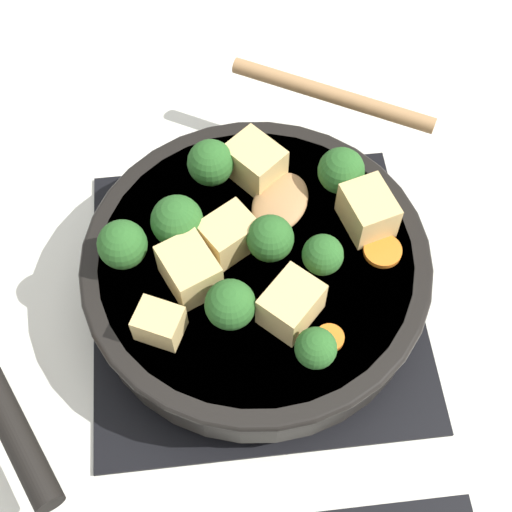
{
  "coord_description": "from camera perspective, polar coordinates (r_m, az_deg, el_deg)",
  "views": [
    {
      "loc": [
        0.03,
        0.31,
        0.61
      ],
      "look_at": [
        0.0,
        0.0,
        0.08
      ],
      "focal_mm": 50.0,
      "sensor_mm": 36.0,
      "label": 1
    }
  ],
  "objects": [
    {
      "name": "broccoli_floret_west_rim",
      "position": [
        0.6,
        5.36,
        0.06
      ],
      "size": [
        0.04,
        0.04,
        0.04
      ],
      "color": "#709956",
      "rests_on": "skillet_pan"
    },
    {
      "name": "broccoli_floret_near_spoon",
      "position": [
        0.61,
        -10.64,
        0.89
      ],
      "size": [
        0.04,
        0.04,
        0.05
      ],
      "color": "#709956",
      "rests_on": "skillet_pan"
    },
    {
      "name": "broccoli_floret_north_edge",
      "position": [
        0.64,
        -3.65,
        7.44
      ],
      "size": [
        0.04,
        0.04,
        0.05
      ],
      "color": "#709956",
      "rests_on": "skillet_pan"
    },
    {
      "name": "broccoli_floret_south_cluster",
      "position": [
        0.56,
        4.8,
        -7.39
      ],
      "size": [
        0.03,
        0.03,
        0.04
      ],
      "color": "#709956",
      "rests_on": "skillet_pan"
    },
    {
      "name": "tofu_cube_east_chunk",
      "position": [
        0.61,
        -2.21,
        1.68
      ],
      "size": [
        0.06,
        0.05,
        0.04
      ],
      "primitive_type": "cube",
      "rotation": [
        0.0,
        0.0,
        3.7
      ],
      "color": "#DBB770",
      "rests_on": "skillet_pan"
    },
    {
      "name": "tofu_cube_back_piece",
      "position": [
        0.6,
        -5.35,
        -1.12
      ],
      "size": [
        0.06,
        0.06,
        0.04
      ],
      "primitive_type": "cube",
      "rotation": [
        0.0,
        0.0,
        5.14
      ],
      "color": "#DBB770",
      "rests_on": "skillet_pan"
    },
    {
      "name": "wooden_spoon",
      "position": [
        0.69,
        4.28,
        9.1
      ],
      "size": [
        0.2,
        0.22,
        0.02
      ],
      "color": "#A87A4C",
      "rests_on": "skillet_pan"
    },
    {
      "name": "tofu_cube_front_piece",
      "position": [
        0.65,
        -0.08,
        7.48
      ],
      "size": [
        0.06,
        0.06,
        0.04
      ],
      "primitive_type": "cube",
      "rotation": [
        0.0,
        0.0,
        5.4
      ],
      "color": "#DBB770",
      "rests_on": "skillet_pan"
    },
    {
      "name": "tofu_cube_west_chunk",
      "position": [
        0.63,
        8.93,
        3.61
      ],
      "size": [
        0.05,
        0.06,
        0.04
      ],
      "primitive_type": "cube",
      "rotation": [
        0.0,
        0.0,
        4.99
      ],
      "color": "#DBB770",
      "rests_on": "skillet_pan"
    },
    {
      "name": "ground_plane",
      "position": [
        0.69,
        0.0,
        -3.18
      ],
      "size": [
        2.4,
        2.4,
        0.0
      ],
      "primitive_type": "plane",
      "color": "silver"
    },
    {
      "name": "broccoli_floret_mid_floret",
      "position": [
        0.6,
        1.16,
        1.28
      ],
      "size": [
        0.04,
        0.04,
        0.05
      ],
      "color": "#709956",
      "rests_on": "skillet_pan"
    },
    {
      "name": "broccoli_floret_east_rim",
      "position": [
        0.57,
        -2.07,
        -3.93
      ],
      "size": [
        0.04,
        0.04,
        0.05
      ],
      "color": "#709956",
      "rests_on": "skillet_pan"
    },
    {
      "name": "broccoli_floret_small_inner",
      "position": [
        0.64,
        6.82,
        6.77
      ],
      "size": [
        0.04,
        0.04,
        0.05
      ],
      "color": "#709956",
      "rests_on": "skillet_pan"
    },
    {
      "name": "tofu_cube_center_large",
      "position": [
        0.58,
        2.83,
        -3.89
      ],
      "size": [
        0.06,
        0.06,
        0.04
      ],
      "primitive_type": "cube",
      "rotation": [
        0.0,
        0.0,
        0.8
      ],
      "color": "#DBB770",
      "rests_on": "skillet_pan"
    },
    {
      "name": "skillet_pan",
      "position": [
        0.64,
        -0.22,
        -1.09
      ],
      "size": [
        0.42,
        0.35,
        0.05
      ],
      "color": "black",
      "rests_on": "front_burner_grate"
    },
    {
      "name": "tofu_cube_near_handle",
      "position": [
        0.58,
        -7.74,
        -5.37
      ],
      "size": [
        0.05,
        0.04,
        0.03
      ],
      "primitive_type": "cube",
      "rotation": [
        0.0,
        0.0,
        5.83
      ],
      "color": "#DBB770",
      "rests_on": "skillet_pan"
    },
    {
      "name": "broccoli_floret_center_top",
      "position": [
        0.61,
        -6.33,
        2.77
      ],
      "size": [
        0.05,
        0.05,
        0.05
      ],
      "color": "#709956",
      "rests_on": "skillet_pan"
    },
    {
      "name": "carrot_slice_orange_thin",
      "position": [
        0.59,
        5.91,
        -6.54
      ],
      "size": [
        0.02,
        0.02,
        0.01
      ],
      "primitive_type": "cylinder",
      "color": "orange",
      "rests_on": "skillet_pan"
    },
    {
      "name": "front_burner_grate",
      "position": [
        0.68,
        0.0,
        -2.73
      ],
      "size": [
        0.31,
        0.31,
        0.03
      ],
      "color": "black",
      "rests_on": "ground_plane"
    },
    {
      "name": "carrot_slice_near_center",
      "position": [
        0.63,
        10.09,
        0.43
      ],
      "size": [
        0.03,
        0.03,
        0.01
      ],
      "primitive_type": "cylinder",
      "color": "orange",
      "rests_on": "skillet_pan"
    }
  ]
}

